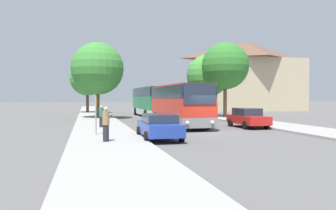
% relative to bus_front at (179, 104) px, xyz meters
% --- Properties ---
extents(ground_plane, '(300.00, 300.00, 0.00)m').
position_rel_bus_front_xyz_m(ground_plane, '(0.63, -5.03, -1.79)').
color(ground_plane, '#565454').
rests_on(ground_plane, ground).
extents(sidewalk_left, '(4.00, 120.00, 0.15)m').
position_rel_bus_front_xyz_m(sidewalk_left, '(-6.37, -5.03, -1.72)').
color(sidewalk_left, gray).
rests_on(sidewalk_left, ground_plane).
extents(sidewalk_right, '(4.00, 120.00, 0.15)m').
position_rel_bus_front_xyz_m(sidewalk_right, '(7.63, -5.03, -1.72)').
color(sidewalk_right, gray).
rests_on(sidewalk_right, ground_plane).
extents(building_right_background, '(18.18, 11.00, 12.42)m').
position_rel_bus_front_xyz_m(building_right_background, '(20.95, 28.45, 4.41)').
color(building_right_background, '#C6B28E').
rests_on(building_right_background, ground_plane).
extents(bus_front, '(2.88, 10.42, 3.36)m').
position_rel_bus_front_xyz_m(bus_front, '(0.00, 0.00, 0.00)').
color(bus_front, gray).
rests_on(bus_front, ground_plane).
extents(bus_middle, '(2.90, 11.88, 3.55)m').
position_rel_bus_front_xyz_m(bus_middle, '(0.16, 13.25, 0.10)').
color(bus_middle, silver).
rests_on(bus_middle, ground_plane).
extents(parked_car_left_curb, '(2.13, 4.58, 1.43)m').
position_rel_bus_front_xyz_m(parked_car_left_curb, '(-3.48, -8.02, -1.04)').
color(parked_car_left_curb, '#233D9E').
rests_on(parked_car_left_curb, ground_plane).
extents(parked_car_right_near, '(1.99, 4.13, 1.53)m').
position_rel_bus_front_xyz_m(parked_car_right_near, '(4.77, -2.76, -1.01)').
color(parked_car_right_near, red).
rests_on(parked_car_right_near, ground_plane).
extents(parked_car_right_far, '(2.21, 4.21, 1.31)m').
position_rel_bus_front_xyz_m(parked_car_right_far, '(4.72, 20.54, -1.09)').
color(parked_car_right_far, silver).
rests_on(parked_car_right_far, ground_plane).
extents(bus_stop_sign, '(0.08, 0.45, 2.29)m').
position_rel_bus_front_xyz_m(bus_stop_sign, '(-6.90, -6.09, -0.21)').
color(bus_stop_sign, gray).
rests_on(bus_stop_sign, sidewalk_left).
extents(pedestrian_waiting_near, '(0.36, 0.36, 1.61)m').
position_rel_bus_front_xyz_m(pedestrian_waiting_near, '(-6.36, -1.25, -0.84)').
color(pedestrian_waiting_near, '#23232D').
rests_on(pedestrian_waiting_near, sidewalk_left).
extents(pedestrian_waiting_far, '(0.36, 0.36, 1.76)m').
position_rel_bus_front_xyz_m(pedestrian_waiting_far, '(-6.50, -9.29, -0.75)').
color(pedestrian_waiting_far, '#23232D').
rests_on(pedestrian_waiting_far, sidewalk_left).
extents(tree_left_near, '(5.66, 5.66, 8.15)m').
position_rel_bus_front_xyz_m(tree_left_near, '(-6.22, 10.28, 3.66)').
color(tree_left_near, '#513D23').
rests_on(tree_left_near, sidewalk_left).
extents(tree_left_far, '(5.00, 5.00, 7.45)m').
position_rel_bus_front_xyz_m(tree_left_far, '(-7.23, 23.24, 3.29)').
color(tree_left_far, '#47331E').
rests_on(tree_left_far, sidewalk_left).
extents(tree_right_near, '(5.20, 5.20, 7.46)m').
position_rel_bus_front_xyz_m(tree_right_near, '(7.08, 11.83, 3.21)').
color(tree_right_near, '#513D23').
rests_on(tree_right_near, sidewalk_right).
extents(tree_right_mid, '(5.26, 5.26, 8.35)m').
position_rel_bus_front_xyz_m(tree_right_mid, '(7.70, 8.09, 4.06)').
color(tree_right_mid, brown).
rests_on(tree_right_mid, sidewalk_right).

